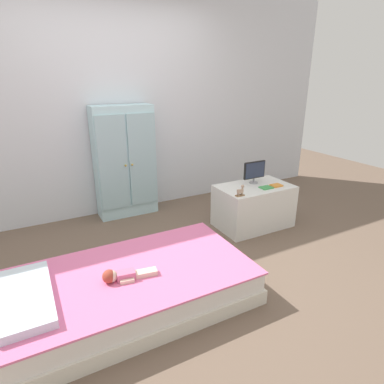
{
  "coord_description": "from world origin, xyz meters",
  "views": [
    {
      "loc": [
        -0.98,
        -2.34,
        1.66
      ],
      "look_at": [
        0.42,
        0.29,
        0.58
      ],
      "focal_mm": 30.11,
      "sensor_mm": 36.0,
      "label": 1
    }
  ],
  "objects": [
    {
      "name": "pillow",
      "position": [
        -1.12,
        -0.31,
        0.31
      ],
      "size": [
        0.32,
        0.72,
        0.06
      ],
      "primitive_type": "cube",
      "color": "silver",
      "rests_on": "bed"
    },
    {
      "name": "book_orange",
      "position": [
        1.47,
        0.24,
        0.5
      ],
      "size": [
        0.12,
        0.1,
        0.02
      ],
      "primitive_type": "cube",
      "color": "orange",
      "rests_on": "tv_stand"
    },
    {
      "name": "bed",
      "position": [
        -0.42,
        -0.31,
        0.14
      ],
      "size": [
        1.81,
        1.0,
        0.28
      ],
      "color": "silver",
      "rests_on": "ground_plane"
    },
    {
      "name": "rocking_horse_toy",
      "position": [
        0.93,
        0.17,
        0.54
      ],
      "size": [
        0.1,
        0.04,
        0.12
      ],
      "color": "#8E6642",
      "rests_on": "tv_stand"
    },
    {
      "name": "doll",
      "position": [
        -0.52,
        -0.37,
        0.31
      ],
      "size": [
        0.39,
        0.15,
        0.1
      ],
      "color": "#D6668E",
      "rests_on": "bed"
    },
    {
      "name": "book_green",
      "position": [
        1.32,
        0.24,
        0.49
      ],
      "size": [
        0.13,
        0.11,
        0.01
      ],
      "primitive_type": "cube",
      "color": "#429E51",
      "rests_on": "tv_stand"
    },
    {
      "name": "wardrobe",
      "position": [
        0.08,
        1.39,
        0.67
      ],
      "size": [
        0.71,
        0.32,
        1.34
      ],
      "color": "silver",
      "rests_on": "ground_plane"
    },
    {
      "name": "ground_plane",
      "position": [
        0.0,
        0.0,
        -0.01
      ],
      "size": [
        10.0,
        10.0,
        0.02
      ],
      "primitive_type": "cube",
      "color": "brown"
    },
    {
      "name": "tv_monitor",
      "position": [
        1.31,
        0.44,
        0.64
      ],
      "size": [
        0.28,
        0.1,
        0.26
      ],
      "color": "#99999E",
      "rests_on": "tv_stand"
    },
    {
      "name": "back_wall",
      "position": [
        0.0,
        1.57,
        1.35
      ],
      "size": [
        6.4,
        0.05,
        2.7
      ],
      "primitive_type": "cube",
      "color": "silver",
      "rests_on": "ground_plane"
    },
    {
      "name": "tv_stand",
      "position": [
        1.26,
        0.35,
        0.24
      ],
      "size": [
        0.84,
        0.52,
        0.49
      ],
      "primitive_type": "cube",
      "color": "silver",
      "rests_on": "ground_plane"
    }
  ]
}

